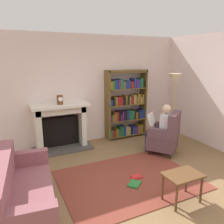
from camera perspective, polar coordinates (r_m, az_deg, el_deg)
The scene contains 13 objects.
ground at distance 4.05m, azimuth 6.41°, elevation -18.53°, with size 14.00×14.00×0.00m, color olive.
back_wall at distance 5.80m, azimuth -6.71°, elevation 5.63°, with size 5.60×0.10×2.70m, color silver.
side_wall_right at distance 6.17m, azimuth 21.77°, elevation 5.23°, with size 0.10×5.20×2.70m, color silver.
area_rug at distance 4.26m, azimuth 4.20°, elevation -16.58°, with size 2.40×1.80×0.01m, color brown.
fireplace at distance 5.53m, azimuth -12.83°, elevation -3.17°, with size 1.35×0.64×1.10m.
mantel_clock at distance 5.29m, azimuth -13.00°, elevation 3.03°, with size 0.14×0.14×0.21m.
bookshelf at distance 6.11m, azimuth 3.59°, elevation 1.76°, with size 1.13×0.32×1.83m.
armchair_reading at distance 5.29m, azimuth 13.39°, elevation -5.75°, with size 0.89×0.88×0.97m.
seated_reader at distance 5.26m, azimuth 12.26°, elevation -3.57°, with size 0.57×0.59×1.14m.
sofa_floral at distance 3.49m, azimuth -21.76°, elevation -19.00°, with size 0.90×1.77×0.85m.
side_table at distance 3.68m, azimuth 17.35°, elevation -15.66°, with size 0.56×0.39×0.46m.
scattered_books at distance 4.18m, azimuth 5.83°, elevation -16.95°, with size 0.41×0.41×0.03m.
floor_lamp at distance 5.78m, azimuth 15.37°, elevation 6.70°, with size 0.32×0.32×1.77m.
Camera 1 is at (-1.86, -2.88, 2.15)m, focal length 36.31 mm.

